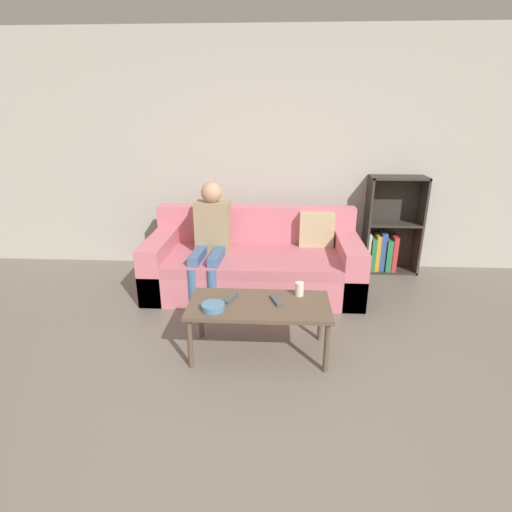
# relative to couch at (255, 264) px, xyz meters

# --- Properties ---
(ground_plane) EXTENTS (22.00, 22.00, 0.00)m
(ground_plane) POSITION_rel_couch_xyz_m (0.13, -2.19, -0.27)
(ground_plane) COLOR #70665B
(wall_back) EXTENTS (12.00, 0.06, 2.60)m
(wall_back) POSITION_rel_couch_xyz_m (0.13, 0.73, 1.03)
(wall_back) COLOR #B7B2A8
(wall_back) RESTS_ON ground_plane
(couch) EXTENTS (2.14, 0.98, 0.80)m
(couch) POSITION_rel_couch_xyz_m (0.00, 0.00, 0.00)
(couch) COLOR #D1707F
(couch) RESTS_ON ground_plane
(bookshelf) EXTENTS (0.61, 0.28, 1.10)m
(bookshelf) POSITION_rel_couch_xyz_m (1.49, 0.58, 0.16)
(bookshelf) COLOR #332D28
(bookshelf) RESTS_ON ground_plane
(coffee_table) EXTENTS (1.06, 0.51, 0.42)m
(coffee_table) POSITION_rel_couch_xyz_m (0.10, -1.20, 0.12)
(coffee_table) COLOR brown
(coffee_table) RESTS_ON ground_plane
(person_adult) EXTENTS (0.35, 0.68, 1.12)m
(person_adult) POSITION_rel_couch_xyz_m (-0.43, -0.10, 0.37)
(person_adult) COLOR #476693
(person_adult) RESTS_ON ground_plane
(cup_near) EXTENTS (0.07, 0.07, 0.11)m
(cup_near) POSITION_rel_couch_xyz_m (0.41, -1.05, 0.21)
(cup_near) COLOR silver
(cup_near) RESTS_ON coffee_table
(tv_remote_0) EXTENTS (0.11, 0.18, 0.02)m
(tv_remote_0) POSITION_rel_couch_xyz_m (-0.12, -1.14, 0.17)
(tv_remote_0) COLOR #47474C
(tv_remote_0) RESTS_ON coffee_table
(tv_remote_1) EXTENTS (0.10, 0.18, 0.02)m
(tv_remote_1) POSITION_rel_couch_xyz_m (0.23, -1.17, 0.17)
(tv_remote_1) COLOR #47474C
(tv_remote_1) RESTS_ON coffee_table
(snack_bowl) EXTENTS (0.17, 0.17, 0.05)m
(snack_bowl) POSITION_rel_couch_xyz_m (-0.23, -1.31, 0.18)
(snack_bowl) COLOR teal
(snack_bowl) RESTS_ON coffee_table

